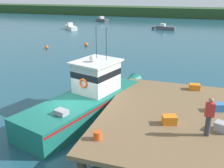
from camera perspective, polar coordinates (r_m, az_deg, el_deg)
name	(u,v)px	position (r m, az deg, el deg)	size (l,w,h in m)	color
ground_plane	(76,121)	(14.44, -7.79, -8.03)	(200.00, 200.00, 0.00)	#1E4C5B
dock	(167,116)	(12.77, 11.95, -6.82)	(6.00, 9.00, 1.20)	#4C3D2D
main_fishing_boat	(90,97)	(14.78, -4.86, -2.91)	(4.70, 9.91, 4.80)	#196B5B
crate_stack_mid_dock	(195,87)	(16.03, 17.62, -0.59)	(0.60, 0.44, 0.33)	orange
crate_single_by_cleat	(222,127)	(11.83, 23.01, -8.63)	(0.60, 0.44, 0.37)	#9E9EA3
crate_single_far	(169,120)	(11.71, 12.44, -7.64)	(0.60, 0.44, 0.39)	orange
crate_stack_near_edge	(217,107)	(13.62, 21.98, -4.69)	(0.60, 0.44, 0.38)	#3370B2
bait_bucket	(98,135)	(10.38, -3.18, -11.15)	(0.32, 0.32, 0.34)	#E04C19
deckhand_by_the_boat	(209,116)	(10.97, 20.47, -6.59)	(0.36, 0.22, 1.63)	#383842
moored_boat_near_channel	(102,20)	(60.77, -2.17, 13.87)	(3.91, 3.47, 1.11)	#4C4C51
moored_boat_off_the_point	(164,28)	(48.66, 11.34, 11.99)	(4.24, 1.46, 1.06)	#4C4C51
moored_boat_mid_harbor	(71,27)	(48.77, -9.06, 12.17)	(3.81, 3.82, 1.14)	white
mooring_buoy_outer	(86,44)	(33.52, -5.65, 8.61)	(0.45, 0.45, 0.45)	#EA5B19
mooring_buoy_inshore	(47,47)	(32.79, -14.11, 7.81)	(0.40, 0.40, 0.40)	#EA5B19
far_shoreline	(177,12)	(73.85, 14.09, 15.01)	(120.00, 8.00, 2.40)	#284723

